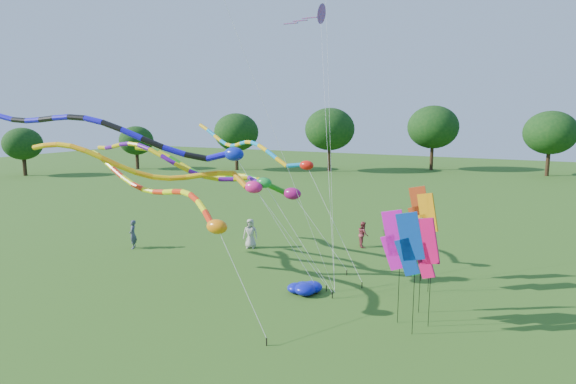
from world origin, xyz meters
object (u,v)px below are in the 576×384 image
at_px(person_b, 133,234).
at_px(person_c, 363,234).
at_px(blue_nylon_heap, 304,288).
at_px(person_a, 250,233).
at_px(tube_kite_red, 165,194).
at_px(tube_kite_orange, 170,171).

bearing_deg(person_b, person_c, 83.85).
height_order(blue_nylon_heap, person_c, person_c).
relative_size(person_a, person_c, 1.14).
bearing_deg(tube_kite_red, blue_nylon_heap, 43.19).
height_order(tube_kite_red, person_a, tube_kite_red).
bearing_deg(blue_nylon_heap, person_c, 89.86).
bearing_deg(person_c, tube_kite_orange, 116.99).
xyz_separation_m(blue_nylon_heap, person_a, (-6.21, 5.46, 0.68)).
distance_m(tube_kite_red, person_c, 13.34).
relative_size(blue_nylon_heap, person_a, 1.01).
xyz_separation_m(tube_kite_red, person_b, (-6.57, 4.41, -3.72)).
xyz_separation_m(tube_kite_orange, person_b, (-6.16, 3.49, -4.69)).
relative_size(tube_kite_red, blue_nylon_heap, 7.51).
bearing_deg(person_c, tube_kite_red, 120.76).
bearing_deg(person_a, blue_nylon_heap, -61.09).
bearing_deg(person_a, person_b, -172.31).
bearing_deg(person_b, blue_nylon_heap, 46.47).
height_order(tube_kite_red, person_c, tube_kite_red).
relative_size(blue_nylon_heap, person_b, 1.04).
distance_m(tube_kite_orange, person_c, 13.11).
bearing_deg(tube_kite_red, person_a, 112.87).
bearing_deg(tube_kite_red, tube_kite_orange, 136.60).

